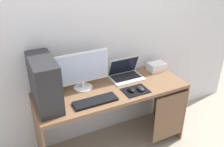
% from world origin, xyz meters
% --- Properties ---
extents(ground_plane, '(8.00, 8.00, 0.00)m').
position_xyz_m(ground_plane, '(0.00, 0.00, 0.00)').
color(ground_plane, '#9E9384').
extents(wall_back, '(4.00, 0.05, 2.60)m').
position_xyz_m(wall_back, '(0.00, 0.33, 1.30)').
color(wall_back, silver).
rests_on(wall_back, ground_plane).
extents(desk, '(1.57, 0.57, 0.75)m').
position_xyz_m(desk, '(0.02, -0.01, 0.60)').
color(desk, brown).
rests_on(desk, ground_plane).
extents(pc_tower, '(0.21, 0.49, 0.46)m').
position_xyz_m(pc_tower, '(-0.65, 0.03, 0.98)').
color(pc_tower, '#232326').
rests_on(pc_tower, desk).
extents(monitor, '(0.54, 0.19, 0.40)m').
position_xyz_m(monitor, '(-0.26, 0.15, 0.95)').
color(monitor, white).
rests_on(monitor, desk).
extents(laptop, '(0.35, 0.25, 0.23)m').
position_xyz_m(laptop, '(0.25, 0.16, 0.79)').
color(laptop, silver).
rests_on(laptop, desk).
extents(projector, '(0.20, 0.14, 0.09)m').
position_xyz_m(projector, '(0.66, 0.16, 0.79)').
color(projector, white).
rests_on(projector, desk).
extents(keyboard, '(0.42, 0.14, 0.02)m').
position_xyz_m(keyboard, '(-0.24, -0.15, 0.76)').
color(keyboard, black).
rests_on(keyboard, desk).
extents(mousepad, '(0.26, 0.20, 0.00)m').
position_xyz_m(mousepad, '(0.20, -0.14, 0.75)').
color(mousepad, black).
rests_on(mousepad, desk).
extents(mouse_left, '(0.06, 0.10, 0.03)m').
position_xyz_m(mouse_left, '(0.15, -0.13, 0.77)').
color(mouse_left, black).
rests_on(mouse_left, mousepad).
extents(mouse_right, '(0.06, 0.10, 0.03)m').
position_xyz_m(mouse_right, '(0.25, -0.15, 0.77)').
color(mouse_right, '#232326').
rests_on(mouse_right, mousepad).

